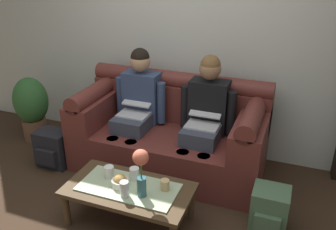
{
  "coord_description": "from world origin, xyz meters",
  "views": [
    {
      "loc": [
        1.16,
        -1.93,
        2.08
      ],
      "look_at": [
        0.09,
        0.87,
        0.72
      ],
      "focal_mm": 38.22,
      "sensor_mm": 36.0,
      "label": 1
    }
  ],
  "objects_px": {
    "cup_far_center": "(165,185)",
    "backpack_right": "(269,211)",
    "flower_vase": "(141,167)",
    "cup_near_right": "(109,172)",
    "snack_bowl": "(120,182)",
    "backpack_left": "(53,149)",
    "couch": "(170,133)",
    "person_right": "(206,114)",
    "coffee_table": "(129,192)",
    "cup_near_left": "(134,174)",
    "person_left": "(138,103)",
    "cup_far_left": "(124,189)",
    "potted_plant": "(32,106)"
  },
  "relations": [
    {
      "from": "potted_plant",
      "to": "person_left",
      "type": "bearing_deg",
      "value": 1.17
    },
    {
      "from": "cup_far_left",
      "to": "backpack_left",
      "type": "distance_m",
      "value": 1.37
    },
    {
      "from": "couch",
      "to": "backpack_right",
      "type": "xyz_separation_m",
      "value": [
        1.1,
        -0.64,
        -0.19
      ]
    },
    {
      "from": "snack_bowl",
      "to": "backpack_left",
      "type": "height_order",
      "value": "snack_bowl"
    },
    {
      "from": "person_left",
      "to": "potted_plant",
      "type": "xyz_separation_m",
      "value": [
        -1.39,
        -0.03,
        -0.23
      ]
    },
    {
      "from": "coffee_table",
      "to": "cup_near_right",
      "type": "height_order",
      "value": "cup_near_right"
    },
    {
      "from": "person_right",
      "to": "potted_plant",
      "type": "xyz_separation_m",
      "value": [
        -2.12,
        -0.03,
        -0.23
      ]
    },
    {
      "from": "flower_vase",
      "to": "snack_bowl",
      "type": "height_order",
      "value": "flower_vase"
    },
    {
      "from": "person_left",
      "to": "flower_vase",
      "type": "relative_size",
      "value": 2.99
    },
    {
      "from": "cup_near_right",
      "to": "potted_plant",
      "type": "xyz_separation_m",
      "value": [
        -1.54,
        0.87,
        0.03
      ]
    },
    {
      "from": "coffee_table",
      "to": "flower_vase",
      "type": "bearing_deg",
      "value": -24.18
    },
    {
      "from": "cup_near_right",
      "to": "potted_plant",
      "type": "bearing_deg",
      "value": 150.57
    },
    {
      "from": "backpack_right",
      "to": "potted_plant",
      "type": "xyz_separation_m",
      "value": [
        -2.85,
        0.61,
        0.24
      ]
    },
    {
      "from": "cup_near_right",
      "to": "backpack_right",
      "type": "xyz_separation_m",
      "value": [
        1.31,
        0.26,
        -0.22
      ]
    },
    {
      "from": "cup_far_center",
      "to": "potted_plant",
      "type": "bearing_deg",
      "value": 157.1
    },
    {
      "from": "couch",
      "to": "potted_plant",
      "type": "distance_m",
      "value": 1.76
    },
    {
      "from": "cup_far_center",
      "to": "backpack_right",
      "type": "bearing_deg",
      "value": 17.11
    },
    {
      "from": "coffee_table",
      "to": "cup_near_left",
      "type": "xyz_separation_m",
      "value": [
        -0.0,
        0.11,
        0.1
      ]
    },
    {
      "from": "cup_far_left",
      "to": "flower_vase",
      "type": "bearing_deg",
      "value": 21.54
    },
    {
      "from": "snack_bowl",
      "to": "cup_near_right",
      "type": "distance_m",
      "value": 0.17
    },
    {
      "from": "flower_vase",
      "to": "cup_far_center",
      "type": "xyz_separation_m",
      "value": [
        0.14,
        0.14,
        -0.22
      ]
    },
    {
      "from": "flower_vase",
      "to": "cup_far_center",
      "type": "relative_size",
      "value": 4.71
    },
    {
      "from": "person_right",
      "to": "cup_far_center",
      "type": "xyz_separation_m",
      "value": [
        -0.08,
        -0.89,
        -0.26
      ]
    },
    {
      "from": "flower_vase",
      "to": "backpack_right",
      "type": "xyz_separation_m",
      "value": [
        0.95,
        0.39,
        -0.43
      ]
    },
    {
      "from": "person_right",
      "to": "backpack_left",
      "type": "height_order",
      "value": "person_right"
    },
    {
      "from": "cup_near_right",
      "to": "cup_far_left",
      "type": "relative_size",
      "value": 0.8
    },
    {
      "from": "person_left",
      "to": "cup_near_left",
      "type": "height_order",
      "value": "person_left"
    },
    {
      "from": "flower_vase",
      "to": "cup_near_right",
      "type": "height_order",
      "value": "flower_vase"
    },
    {
      "from": "snack_bowl",
      "to": "cup_far_left",
      "type": "relative_size",
      "value": 1.09
    },
    {
      "from": "couch",
      "to": "cup_far_center",
      "type": "distance_m",
      "value": 0.94
    },
    {
      "from": "potted_plant",
      "to": "flower_vase",
      "type": "bearing_deg",
      "value": -27.76
    },
    {
      "from": "coffee_table",
      "to": "cup_far_center",
      "type": "relative_size",
      "value": 11.96
    },
    {
      "from": "person_left",
      "to": "person_right",
      "type": "xyz_separation_m",
      "value": [
        0.73,
        0.0,
        -0.0
      ]
    },
    {
      "from": "person_right",
      "to": "coffee_table",
      "type": "relative_size",
      "value": 1.18
    },
    {
      "from": "couch",
      "to": "cup_far_left",
      "type": "height_order",
      "value": "couch"
    },
    {
      "from": "cup_far_center",
      "to": "cup_far_left",
      "type": "distance_m",
      "value": 0.32
    },
    {
      "from": "person_right",
      "to": "person_left",
      "type": "bearing_deg",
      "value": -179.99
    },
    {
      "from": "couch",
      "to": "backpack_right",
      "type": "bearing_deg",
      "value": -30.4
    },
    {
      "from": "cup_far_center",
      "to": "backpack_right",
      "type": "relative_size",
      "value": 0.23
    },
    {
      "from": "person_left",
      "to": "cup_near_right",
      "type": "bearing_deg",
      "value": -80.34
    },
    {
      "from": "couch",
      "to": "flower_vase",
      "type": "relative_size",
      "value": 4.72
    },
    {
      "from": "couch",
      "to": "person_right",
      "type": "height_order",
      "value": "person_right"
    },
    {
      "from": "person_right",
      "to": "cup_near_right",
      "type": "height_order",
      "value": "person_right"
    },
    {
      "from": "coffee_table",
      "to": "cup_near_left",
      "type": "relative_size",
      "value": 9.82
    },
    {
      "from": "coffee_table",
      "to": "backpack_left",
      "type": "height_order",
      "value": "backpack_left"
    },
    {
      "from": "couch",
      "to": "cup_far_left",
      "type": "bearing_deg",
      "value": -88.58
    },
    {
      "from": "person_right",
      "to": "cup_far_left",
      "type": "xyz_separation_m",
      "value": [
        -0.34,
        -1.08,
        -0.24
      ]
    },
    {
      "from": "cup_near_left",
      "to": "snack_bowl",
      "type": "bearing_deg",
      "value": -116.42
    },
    {
      "from": "snack_bowl",
      "to": "cup_far_left",
      "type": "height_order",
      "value": "cup_far_left"
    },
    {
      "from": "person_left",
      "to": "cup_near_left",
      "type": "distance_m",
      "value": 0.96
    }
  ]
}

